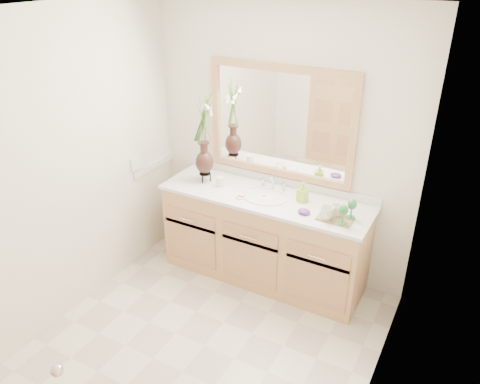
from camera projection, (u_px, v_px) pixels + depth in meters
The scene contains 22 objects.
floor at pixel (204, 346), 3.57m from camera, with size 2.60×2.60×0.00m, color beige.
ceiling at pixel (189, 10), 2.49m from camera, with size 2.40×2.60×0.02m, color white.
wall_back at pixel (281, 145), 4.05m from camera, with size 2.40×0.02×2.40m, color silver.
wall_front at pixel (32, 335), 2.01m from camera, with size 2.40×0.02×2.40m, color silver.
wall_left at pixel (65, 171), 3.54m from camera, with size 0.02×2.60×2.40m, color silver.
wall_right at pixel (385, 259), 2.51m from camera, with size 0.02×2.60×2.40m, color silver.
vanity at pixel (264, 238), 4.18m from camera, with size 1.80×0.55×0.80m.
counter at pixel (265, 197), 4.00m from camera, with size 1.84×0.57×0.03m, color silver.
sink at pixel (264, 202), 4.00m from camera, with size 0.38×0.34×0.23m.
mirror at pixel (280, 123), 3.94m from camera, with size 1.32×0.04×0.97m.
switch_plate at pixel (136, 163), 4.24m from camera, with size 0.02×0.12×0.12m, color white.
door at pixel (0, 343), 2.24m from camera, with size 0.80×0.03×2.00m, color tan.
flower_vase at pixel (203, 126), 4.01m from camera, with size 0.19×0.19×0.78m.
tumbler at pixel (220, 182), 4.14m from camera, with size 0.07×0.07×0.09m, color silver.
soap_dish at pixel (242, 196), 3.96m from camera, with size 0.10×0.10×0.03m.
soap_bottle at pixel (303, 193), 3.87m from camera, with size 0.07×0.07×0.15m, color #9DD231.
purple_dish at pixel (304, 212), 3.71m from camera, with size 0.10×0.08×0.04m, color #562571.
tray at pixel (335, 218), 3.63m from camera, with size 0.27×0.18×0.01m, color brown.
mug_left at pixel (327, 212), 3.60m from camera, with size 0.11×0.10×0.11m, color silver.
mug_right at pixel (337, 210), 3.65m from camera, with size 0.09×0.09×0.09m, color silver.
goblet_front at pixel (344, 211), 3.50m from camera, with size 0.07×0.07×0.16m.
goblet_back at pixel (352, 205), 3.58m from camera, with size 0.07×0.07×0.16m.
Camera 1 is at (1.52, -2.20, 2.66)m, focal length 35.00 mm.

